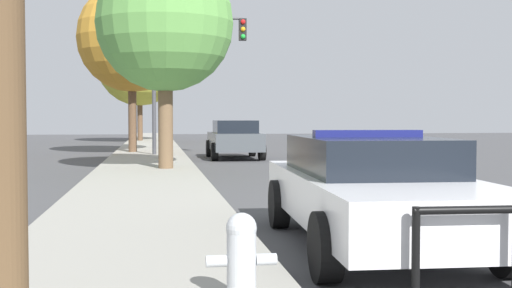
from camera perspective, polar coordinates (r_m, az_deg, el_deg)
ground_plane at (r=9.92m, az=20.70°, el=-7.24°), size 110.00×110.00×0.00m
sidewalk_left at (r=8.64m, az=-10.49°, el=-8.11°), size 3.00×110.00×0.13m
police_car at (r=8.18m, az=10.24°, el=-3.83°), size 2.33×5.35×1.47m
fire_hydrant at (r=5.26m, az=-1.30°, el=-9.83°), size 0.57×0.25×0.73m
traffic_light at (r=26.49m, az=-5.93°, el=7.81°), size 3.86×0.35×5.73m
car_background_midblock at (r=25.49m, az=-1.92°, el=0.50°), size 2.08×4.28×1.52m
tree_sidewalk_mid at (r=28.74m, az=-10.98°, el=9.25°), size 4.73×4.73×7.35m
tree_sidewalk_far at (r=42.78m, az=-10.31°, el=7.07°), size 5.55×5.55×7.82m
tree_sidewalk_near at (r=19.29m, az=-8.09°, el=10.54°), size 4.03×4.03×6.29m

